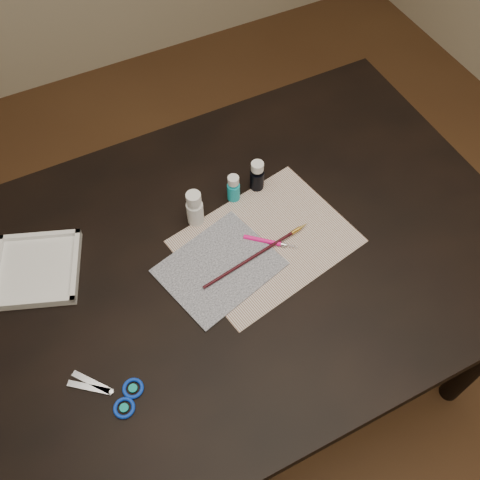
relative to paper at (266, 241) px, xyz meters
name	(u,v)px	position (x,y,z in m)	size (l,w,h in m)	color
ground	(240,369)	(-0.07, 0.00, -0.76)	(3.50, 3.50, 0.02)	#422614
table	(240,322)	(-0.07, 0.00, -0.38)	(1.30, 0.90, 0.75)	black
paper	(266,241)	(0.00, 0.00, 0.00)	(0.38, 0.29, 0.00)	silver
canvas	(219,267)	(-0.13, -0.02, 0.00)	(0.25, 0.20, 0.00)	black
paint_bottle_white	(195,208)	(-0.12, 0.13, 0.05)	(0.04, 0.04, 0.10)	silver
paint_bottle_cyan	(233,188)	(-0.01, 0.15, 0.04)	(0.03, 0.03, 0.08)	#14A6B9
paint_bottle_navy	(257,175)	(0.06, 0.16, 0.04)	(0.03, 0.03, 0.09)	black
paintbrush	(258,254)	(-0.04, -0.03, 0.01)	(0.30, 0.01, 0.01)	black
craft_knife	(271,242)	(0.01, -0.01, 0.01)	(0.13, 0.01, 0.01)	#FF0F84
scissors	(103,393)	(-0.45, -0.17, 0.00)	(0.17, 0.08, 0.01)	silver
palette_tray	(37,269)	(-0.50, 0.16, 0.01)	(0.19, 0.19, 0.02)	white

